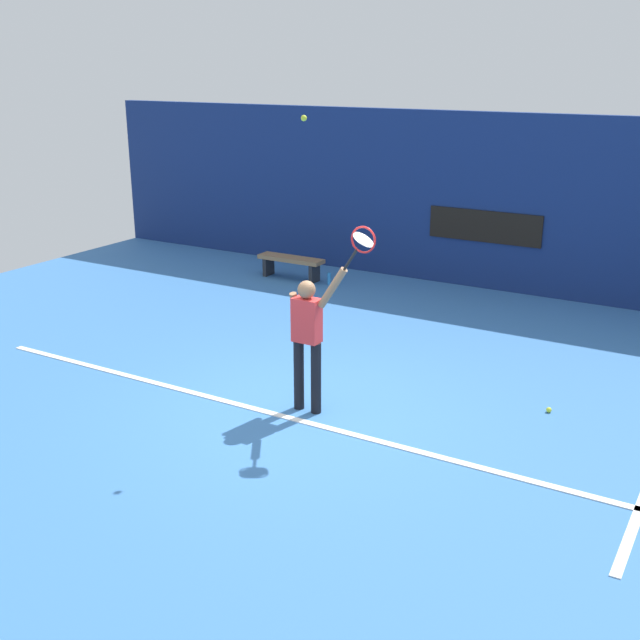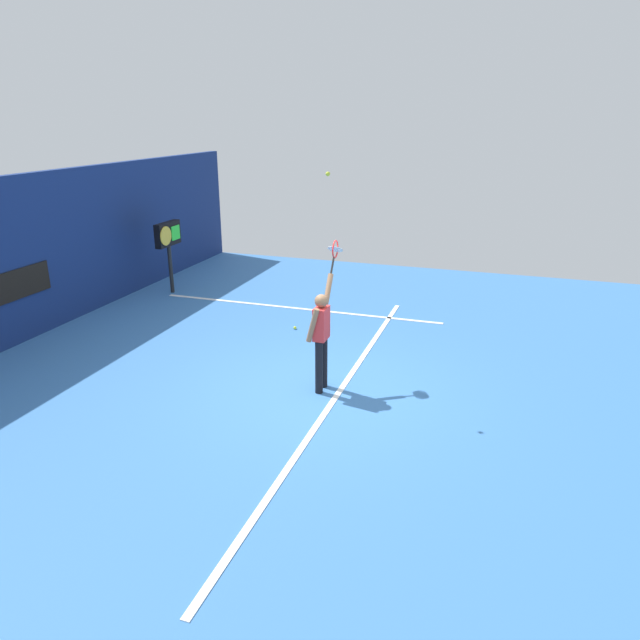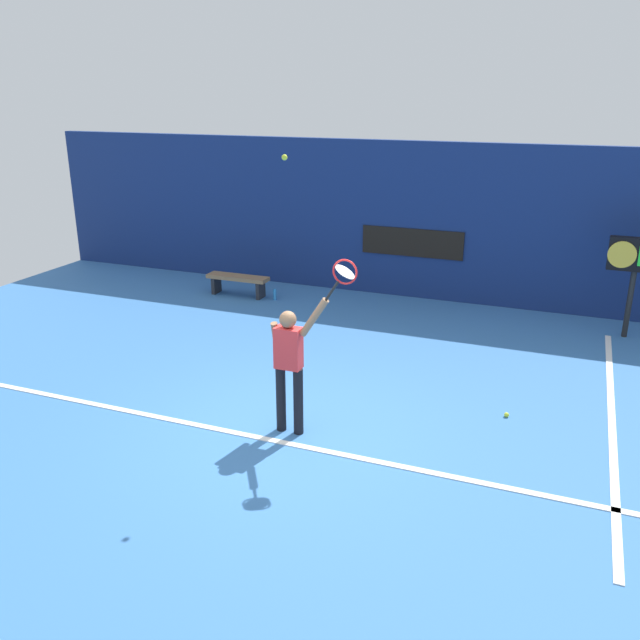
% 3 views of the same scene
% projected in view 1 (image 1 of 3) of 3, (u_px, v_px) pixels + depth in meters
% --- Properties ---
extents(ground_plane, '(18.00, 18.00, 0.00)m').
position_uv_depth(ground_plane, '(304.00, 411.00, 9.78)').
color(ground_plane, '#3870B2').
extents(back_wall, '(18.00, 0.20, 3.32)m').
position_uv_depth(back_wall, '(488.00, 202.00, 14.70)').
color(back_wall, navy).
rests_on(back_wall, ground_plane).
extents(sponsor_banner_center, '(2.20, 0.03, 0.60)m').
position_uv_depth(sponsor_banner_center, '(484.00, 226.00, 14.74)').
color(sponsor_banner_center, black).
extents(court_baseline, '(10.00, 0.10, 0.01)m').
position_uv_depth(court_baseline, '(293.00, 419.00, 9.56)').
color(court_baseline, white).
rests_on(court_baseline, ground_plane).
extents(tennis_player, '(0.80, 0.31, 1.92)m').
position_uv_depth(tennis_player, '(308.00, 335.00, 9.50)').
color(tennis_player, black).
rests_on(tennis_player, ground_plane).
extents(tennis_racket, '(0.47, 0.27, 0.60)m').
position_uv_depth(tennis_racket, '(362.00, 242.00, 8.76)').
color(tennis_racket, black).
extents(tennis_ball, '(0.07, 0.07, 0.07)m').
position_uv_depth(tennis_ball, '(304.00, 118.00, 8.60)').
color(tennis_ball, '#CCE033').
extents(court_bench, '(1.40, 0.36, 0.45)m').
position_uv_depth(court_bench, '(291.00, 262.00, 15.69)').
color(court_bench, olive).
rests_on(court_bench, ground_plane).
extents(water_bottle, '(0.07, 0.07, 0.24)m').
position_uv_depth(water_bottle, '(329.00, 279.00, 15.33)').
color(water_bottle, '#338CD8').
rests_on(water_bottle, ground_plane).
extents(spare_ball, '(0.07, 0.07, 0.07)m').
position_uv_depth(spare_ball, '(549.00, 410.00, 9.74)').
color(spare_ball, '#CCE033').
rests_on(spare_ball, ground_plane).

